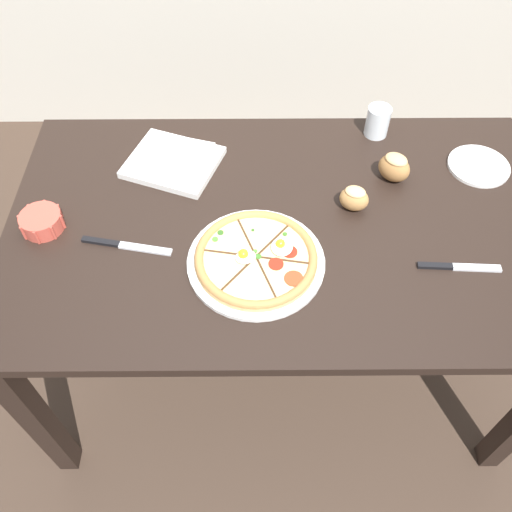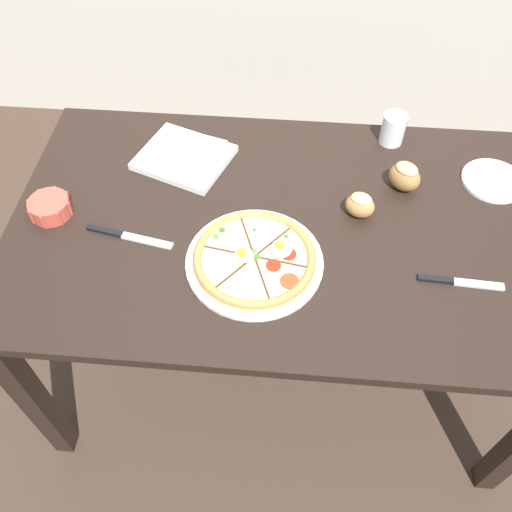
% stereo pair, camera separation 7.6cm
% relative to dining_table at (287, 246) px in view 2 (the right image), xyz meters
% --- Properties ---
extents(ground_plane, '(12.00, 12.00, 0.00)m').
position_rel_dining_table_xyz_m(ground_plane, '(0.00, 0.00, -0.66)').
color(ground_plane, '#3D2D23').
extents(dining_table, '(1.48, 0.87, 0.76)m').
position_rel_dining_table_xyz_m(dining_table, '(0.00, 0.00, 0.00)').
color(dining_table, black).
rests_on(dining_table, ground_plane).
extents(pizza, '(0.34, 0.34, 0.05)m').
position_rel_dining_table_xyz_m(pizza, '(-0.07, -0.14, 0.11)').
color(pizza, white).
rests_on(pizza, dining_table).
extents(ramekin_bowl, '(0.12, 0.12, 0.05)m').
position_rel_dining_table_xyz_m(ramekin_bowl, '(-0.63, -0.02, 0.12)').
color(ramekin_bowl, '#C64C3D').
rests_on(ramekin_bowl, dining_table).
extents(napkin_folded, '(0.31, 0.29, 0.04)m').
position_rel_dining_table_xyz_m(napkin_folded, '(-0.31, 0.22, 0.11)').
color(napkin_folded, silver).
rests_on(napkin_folded, dining_table).
extents(bread_piece_near, '(0.11, 0.11, 0.08)m').
position_rel_dining_table_xyz_m(bread_piece_near, '(0.31, 0.16, 0.14)').
color(bread_piece_near, '#A3703D').
rests_on(bread_piece_near, dining_table).
extents(bread_piece_mid, '(0.09, 0.08, 0.07)m').
position_rel_dining_table_xyz_m(bread_piece_mid, '(0.19, 0.05, 0.13)').
color(bread_piece_mid, '#B27F47').
rests_on(bread_piece_mid, dining_table).
extents(knife_main, '(0.24, 0.06, 0.01)m').
position_rel_dining_table_xyz_m(knife_main, '(-0.41, -0.09, 0.10)').
color(knife_main, silver).
rests_on(knife_main, dining_table).
extents(knife_spare, '(0.21, 0.03, 0.01)m').
position_rel_dining_table_xyz_m(knife_spare, '(0.43, -0.16, 0.10)').
color(knife_spare, silver).
rests_on(knife_spare, dining_table).
extents(water_glass, '(0.07, 0.07, 0.09)m').
position_rel_dining_table_xyz_m(water_glass, '(0.30, 0.36, 0.14)').
color(water_glass, white).
rests_on(water_glass, dining_table).
extents(side_saucer, '(0.18, 0.18, 0.01)m').
position_rel_dining_table_xyz_m(side_saucer, '(0.57, 0.21, 0.10)').
color(side_saucer, white).
rests_on(side_saucer, dining_table).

